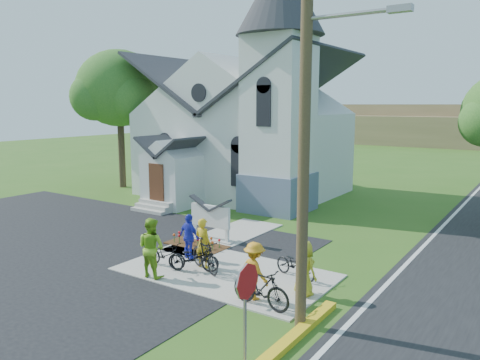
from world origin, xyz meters
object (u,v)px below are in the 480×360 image
Objects in this scene: cyclist_2 at (189,236)px; bike_3 at (261,288)px; cyclist_0 at (203,243)px; bike_0 at (165,255)px; utility_pole at (307,112)px; cyclist_4 at (305,268)px; stop_sign at (246,296)px; cyclist_1 at (151,247)px; bike_2 at (193,258)px; cyclist_3 at (254,271)px; bike_4 at (295,264)px; bike_1 at (205,255)px; church_sign at (210,217)px.

cyclist_2 is 4.77m from bike_3.
cyclist_0 reaches higher than cyclist_2.
bike_0 is 1.23m from cyclist_2.
cyclist_4 is at bearing 115.18° from utility_pole.
stop_sign reaches higher than bike_3.
cyclist_0 is at bearing -118.64° from cyclist_1.
bike_2 is (-4.77, 1.45, -4.89)m from utility_pole.
cyclist_3 is at bearing 166.68° from cyclist_2.
cyclist_0 is 3.23m from bike_4.
cyclist_1 is at bearing 24.64° from cyclist_3.
utility_pole is 7.71m from bike_0.
bike_1 is at bearing -68.93° from bike_0.
bike_0 is 1.01× the size of cyclist_2.
bike_2 is at bearing 139.41° from stop_sign.
utility_pole is at bearing 179.02° from cyclist_3.
cyclist_4 is (5.00, 0.53, 0.37)m from bike_0.
cyclist_2 is at bearing 157.53° from utility_pole.
stop_sign is at bearing -154.49° from bike_2.
bike_1 is (1.12, 1.35, -0.42)m from cyclist_1.
cyclist_0 is 1.07m from cyclist_2.
church_sign is 9.18m from utility_pole.
bike_3 is at bearing -99.79° from bike_0.
cyclist_0 is 0.92× the size of bike_3.
stop_sign is (6.63, -7.40, 0.75)m from church_sign.
cyclist_2 is 4.19m from cyclist_3.
cyclist_0 reaches higher than cyclist_3.
cyclist_1 is (-5.66, 3.03, -0.76)m from stop_sign.
church_sign is 1.36× the size of cyclist_4.
bike_0 and bike_4 have the same top height.
church_sign is at bearing 14.00° from bike_0.
bike_2 is at bearing -126.91° from cyclist_1.
cyclist_0 is at bearing 17.85° from cyclist_4.
utility_pole is at bearing -132.83° from bike_4.
cyclist_1 is 3.73m from cyclist_3.
stop_sign is 6.74m from cyclist_0.
bike_0 is at bearing 79.21° from bike_2.
cyclist_1 is 4.68m from bike_4.
cyclist_0 reaches higher than bike_2.
cyclist_1 is at bearing -163.57° from bike_0.
cyclist_4 is (5.74, -2.96, -0.17)m from church_sign.
cyclist_2 is at bearing -20.53° from cyclist_0.
utility_pole reaches higher than cyclist_1.
church_sign is 6.77m from bike_3.
cyclist_4 reaches higher than bike_2.
bike_1 is 1.04× the size of bike_2.
stop_sign is 6.41m from bike_1.
bike_4 is (-0.24, 2.53, -0.13)m from bike_3.
cyclist_2 is 1.37m from bike_2.
cyclist_2 is (-0.13, 2.04, -0.15)m from cyclist_1.
cyclist_1 is 4.98m from cyclist_4.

